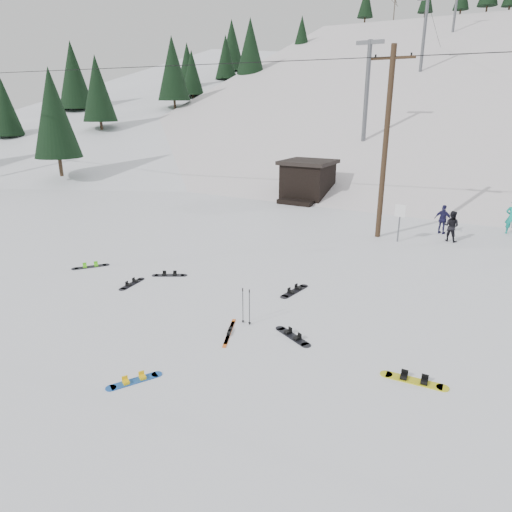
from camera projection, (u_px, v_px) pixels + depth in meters
The scene contains 22 objects.
ground at pixel (166, 346), 12.68m from camera, with size 200.00×200.00×0.00m, color white.
ski_slope at pixel (440, 248), 61.71m from camera, with size 60.00×75.00×45.00m, color white.
ridge_left at pixel (195, 220), 72.67m from camera, with size 34.00×85.00×38.00m, color white.
treeline_left at pixel (167, 154), 61.68m from camera, with size 20.00×64.00×10.00m, color black, non-canonical shape.
treeline_crest at pixel (476, 141), 83.42m from camera, with size 50.00×6.00×10.00m, color black, non-canonical shape.
utility_pole at pixel (386, 142), 21.78m from camera, with size 2.00×0.26×9.00m.
trail_sign at pixel (400, 216), 21.98m from camera, with size 0.50×0.09×1.85m.
lift_hut at pixel (307, 180), 31.84m from camera, with size 3.40×4.10×2.75m.
lift_tower_near at pixel (367, 86), 36.78m from camera, with size 2.20×0.36×8.00m.
lift_tower_mid at pixel (425, 30), 51.18m from camera, with size 2.20×0.36×8.00m.
hero_snowboard at pixel (134, 381), 11.06m from camera, with size 0.81×1.25×0.10m.
hero_skis at pixel (229, 332), 13.41m from camera, with size 0.79×1.65×0.09m.
ski_poles at pixel (246, 306), 13.81m from camera, with size 0.32×0.08×1.15m.
board_scatter_a at pixel (170, 275), 17.91m from camera, with size 1.24×0.83×0.10m.
board_scatter_b at pixel (132, 284), 17.05m from camera, with size 0.40×1.37×0.10m.
board_scatter_c at pixel (91, 266), 18.86m from camera, with size 1.01×1.26×0.11m.
board_scatter_d at pixel (293, 336), 13.18m from camera, with size 1.36×0.82×0.10m.
board_scatter_e at pixel (414, 380), 11.06m from camera, with size 1.62×0.39×0.11m.
board_scatter_f at pixel (294, 291), 16.37m from camera, with size 0.47×1.57×0.11m.
skier_teal at pixel (512, 217), 23.48m from camera, with size 0.64×0.42×1.77m, color #0E8F7F.
skier_dark at pixel (451, 226), 22.23m from camera, with size 0.74×0.57×1.52m, color black.
skier_navy at pixel (443, 219), 23.53m from camera, with size 0.89×0.37×1.51m, color #1B193F.
Camera 1 is at (7.79, -8.49, 6.38)m, focal length 32.00 mm.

